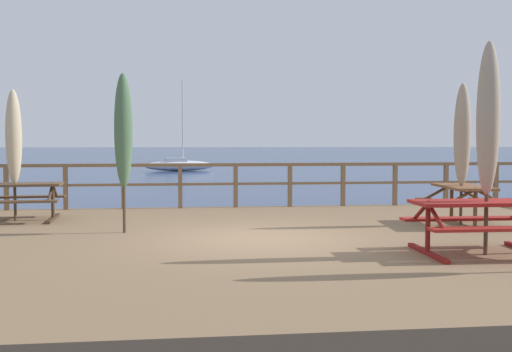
{
  "coord_description": "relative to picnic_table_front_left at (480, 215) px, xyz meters",
  "views": [
    {
      "loc": [
        -1.31,
        -10.05,
        2.47
      ],
      "look_at": [
        0.0,
        0.76,
        1.86
      ],
      "focal_mm": 42.93,
      "sensor_mm": 36.0,
      "label": 1
    }
  ],
  "objects": [
    {
      "name": "railing_waterside_far",
      "position": [
        -2.93,
        6.74,
        0.17
      ],
      "size": [
        16.4,
        0.1,
        1.09
      ],
      "color": "brown",
      "rests_on": "wooden_deck"
    },
    {
      "name": "patio_umbrella_tall_mid_left",
      "position": [
        -7.62,
        4.66,
        1.14
      ],
      "size": [
        0.32,
        0.32,
        2.67
      ],
      "color": "#4C3828",
      "rests_on": "wooden_deck"
    },
    {
      "name": "ground_plane",
      "position": [
        -2.93,
        1.8,
        -1.42
      ],
      "size": [
        600.0,
        600.0,
        0.0
      ],
      "primitive_type": "plane",
      "color": "navy"
    },
    {
      "name": "picnic_table_front_right",
      "position": [
        -7.67,
        4.67,
        0.0
      ],
      "size": [
        2.0,
        1.5,
        0.78
      ],
      "color": "brown",
      "rests_on": "wooden_deck"
    },
    {
      "name": "patio_umbrella_short_mid",
      "position": [
        -5.26,
        2.73,
        1.23
      ],
      "size": [
        0.32,
        0.32,
        2.82
      ],
      "color": "#4C3828",
      "rests_on": "wooden_deck"
    },
    {
      "name": "wooden_deck",
      "position": [
        -2.93,
        1.8,
        -0.99
      ],
      "size": [
        16.6,
        10.18,
        0.86
      ],
      "primitive_type": "cube",
      "color": "#846647",
      "rests_on": "ground"
    },
    {
      "name": "picnic_table_front_left",
      "position": [
        0.0,
        0.0,
        0.0
      ],
      "size": [
        1.94,
        1.44,
        0.78
      ],
      "color": "maroon",
      "rests_on": "wooden_deck"
    },
    {
      "name": "patio_umbrella_tall_mid_right",
      "position": [
        1.13,
        2.99,
        1.18
      ],
      "size": [
        0.32,
        0.32,
        2.74
      ],
      "color": "#4C3828",
      "rests_on": "wooden_deck"
    },
    {
      "name": "picnic_table_mid_right",
      "position": [
        1.17,
        2.99,
        -0.01
      ],
      "size": [
        1.55,
        1.74,
        0.78
      ],
      "color": "brown",
      "rests_on": "wooden_deck"
    },
    {
      "name": "sailboat_distant",
      "position": [
        -4.48,
        44.79,
        -0.91
      ],
      "size": [
        6.19,
        2.65,
        7.72
      ],
      "color": "silver",
      "rests_on": "ground"
    },
    {
      "name": "patio_umbrella_tall_front",
      "position": [
        0.05,
        -0.07,
        1.36
      ],
      "size": [
        0.32,
        0.32,
        3.02
      ],
      "color": "#4C3828",
      "rests_on": "wooden_deck"
    }
  ]
}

